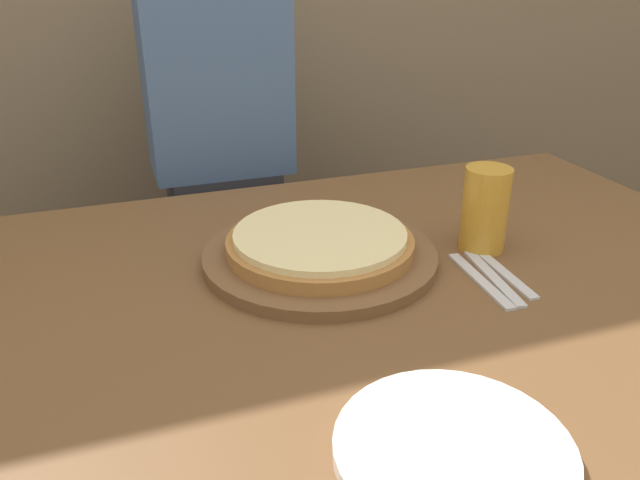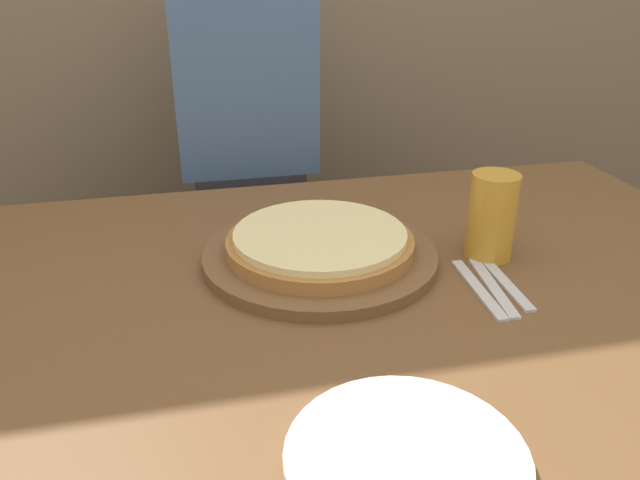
% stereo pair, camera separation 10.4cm
% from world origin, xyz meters
% --- Properties ---
extents(dining_table, '(1.47, 1.03, 0.76)m').
position_xyz_m(dining_table, '(0.00, 0.00, 0.38)').
color(dining_table, brown).
rests_on(dining_table, ground_plane).
extents(pizza_on_board, '(0.40, 0.40, 0.06)m').
position_xyz_m(pizza_on_board, '(-0.03, 0.12, 0.78)').
color(pizza_on_board, brown).
rests_on(pizza_on_board, dining_table).
extents(beer_glass, '(0.08, 0.08, 0.15)m').
position_xyz_m(beer_glass, '(0.25, 0.07, 0.84)').
color(beer_glass, gold).
rests_on(beer_glass, dining_table).
extents(dinner_plate, '(0.25, 0.25, 0.02)m').
position_xyz_m(dinner_plate, '(-0.05, -0.36, 0.76)').
color(dinner_plate, white).
rests_on(dinner_plate, dining_table).
extents(fork, '(0.03, 0.19, 0.00)m').
position_xyz_m(fork, '(0.19, -0.04, 0.76)').
color(fork, silver).
rests_on(fork, dining_table).
extents(dinner_knife, '(0.04, 0.19, 0.00)m').
position_xyz_m(dinner_knife, '(0.21, -0.04, 0.76)').
color(dinner_knife, silver).
rests_on(dinner_knife, dining_table).
extents(spoon, '(0.03, 0.16, 0.00)m').
position_xyz_m(spoon, '(0.24, -0.04, 0.76)').
color(spoon, silver).
rests_on(spoon, dining_table).
extents(diner_person, '(0.33, 0.20, 1.36)m').
position_xyz_m(diner_person, '(-0.08, 0.72, 0.68)').
color(diner_person, '#33333D').
rests_on(diner_person, ground_plane).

